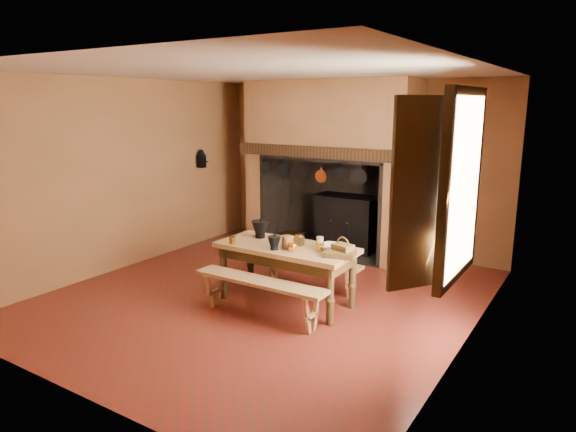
{
  "coord_description": "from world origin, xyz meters",
  "views": [
    {
      "loc": [
        3.59,
        -5.12,
        2.44
      ],
      "look_at": [
        0.15,
        0.3,
        1.02
      ],
      "focal_mm": 32.0,
      "sensor_mm": 36.0,
      "label": 1
    }
  ],
  "objects_px": {
    "work_table": "(286,255)",
    "mixing_bowl": "(332,248)",
    "bench_front": "(260,290)",
    "wicker_basket": "(343,249)",
    "coffee_grinder": "(299,240)",
    "iron_range": "(347,222)"
  },
  "relations": [
    {
      "from": "iron_range",
      "to": "bench_front",
      "type": "relative_size",
      "value": 0.96
    },
    {
      "from": "wicker_basket",
      "to": "bench_front",
      "type": "bearing_deg",
      "value": -129.18
    },
    {
      "from": "bench_front",
      "to": "coffee_grinder",
      "type": "relative_size",
      "value": 9.78
    },
    {
      "from": "work_table",
      "to": "mixing_bowl",
      "type": "distance_m",
      "value": 0.6
    },
    {
      "from": "bench_front",
      "to": "mixing_bowl",
      "type": "height_order",
      "value": "mixing_bowl"
    },
    {
      "from": "work_table",
      "to": "mixing_bowl",
      "type": "xyz_separation_m",
      "value": [
        0.57,
        0.11,
        0.15
      ]
    },
    {
      "from": "iron_range",
      "to": "bench_front",
      "type": "height_order",
      "value": "iron_range"
    },
    {
      "from": "iron_range",
      "to": "work_table",
      "type": "bearing_deg",
      "value": -81.12
    },
    {
      "from": "work_table",
      "to": "bench_front",
      "type": "bearing_deg",
      "value": -90.0
    },
    {
      "from": "iron_range",
      "to": "coffee_grinder",
      "type": "bearing_deg",
      "value": -77.95
    },
    {
      "from": "wicker_basket",
      "to": "iron_range",
      "type": "bearing_deg",
      "value": 128.01
    },
    {
      "from": "iron_range",
      "to": "wicker_basket",
      "type": "height_order",
      "value": "iron_range"
    },
    {
      "from": "work_table",
      "to": "bench_front",
      "type": "height_order",
      "value": "work_table"
    },
    {
      "from": "coffee_grinder",
      "to": "mixing_bowl",
      "type": "distance_m",
      "value": 0.45
    },
    {
      "from": "coffee_grinder",
      "to": "mixing_bowl",
      "type": "height_order",
      "value": "coffee_grinder"
    },
    {
      "from": "bench_front",
      "to": "iron_range",
      "type": "bearing_deg",
      "value": 97.27
    },
    {
      "from": "wicker_basket",
      "to": "coffee_grinder",
      "type": "bearing_deg",
      "value": -173.89
    },
    {
      "from": "mixing_bowl",
      "to": "wicker_basket",
      "type": "height_order",
      "value": "wicker_basket"
    },
    {
      "from": "work_table",
      "to": "coffee_grinder",
      "type": "xyz_separation_m",
      "value": [
        0.12,
        0.1,
        0.18
      ]
    },
    {
      "from": "iron_range",
      "to": "wicker_basket",
      "type": "xyz_separation_m",
      "value": [
        1.15,
        -2.49,
        0.33
      ]
    },
    {
      "from": "iron_range",
      "to": "wicker_basket",
      "type": "bearing_deg",
      "value": -65.27
    },
    {
      "from": "work_table",
      "to": "bench_front",
      "type": "distance_m",
      "value": 0.62
    }
  ]
}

